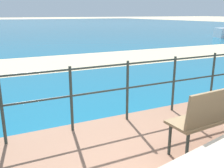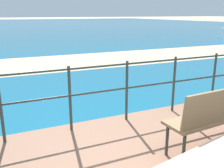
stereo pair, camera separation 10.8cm
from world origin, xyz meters
TOP-DOWN VIEW (x-y plane):
  - sea_water at (0.00, 40.00)m, footprint 90.00×90.00m
  - beach_strip at (0.00, 8.35)m, footprint 54.04×4.11m
  - railing_fence at (0.00, 2.38)m, footprint 5.94×0.04m

SIDE VIEW (x-z plane):
  - sea_water at x=0.00m, z-range 0.00..0.01m
  - beach_strip at x=0.00m, z-range 0.00..0.01m
  - railing_fence at x=0.00m, z-range 0.18..1.22m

